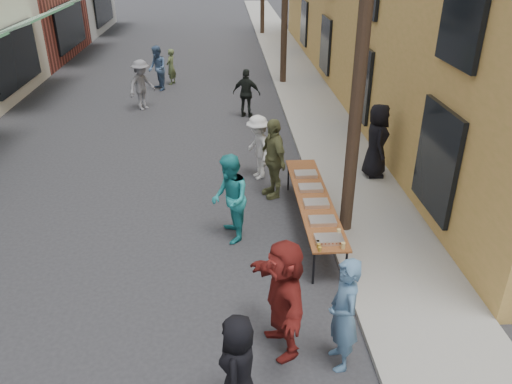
{
  "coord_description": "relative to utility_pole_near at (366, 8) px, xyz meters",
  "views": [
    {
      "loc": [
        1.85,
        -5.94,
        5.61
      ],
      "look_at": [
        2.37,
        2.42,
        1.3
      ],
      "focal_mm": 35.0,
      "sensor_mm": 36.0,
      "label": 1
    }
  ],
  "objects": [
    {
      "name": "ground",
      "position": [
        -4.3,
        -3.0,
        -4.5
      ],
      "size": [
        120.0,
        120.0,
        0.0
      ],
      "primitive_type": "plane",
      "color": "#28282B",
      "rests_on": "ground"
    },
    {
      "name": "sidewalk",
      "position": [
        0.7,
        12.0,
        -4.45
      ],
      "size": [
        2.2,
        60.0,
        0.1
      ],
      "primitive_type": "cube",
      "color": "gray",
      "rests_on": "ground"
    },
    {
      "name": "utility_pole_near",
      "position": [
        0.0,
        0.0,
        0.0
      ],
      "size": [
        0.26,
        0.26,
        9.0
      ],
      "primitive_type": "cylinder",
      "color": "#2D2116",
      "rests_on": "ground"
    },
    {
      "name": "serving_table",
      "position": [
        -0.68,
        0.14,
        -3.79
      ],
      "size": [
        0.7,
        4.0,
        0.75
      ],
      "color": "brown",
      "rests_on": "ground"
    },
    {
      "name": "catering_tray_sausage",
      "position": [
        -0.68,
        -1.51,
        -3.71
      ],
      "size": [
        0.5,
        0.33,
        0.08
      ],
      "primitive_type": "cube",
      "color": "maroon",
      "rests_on": "serving_table"
    },
    {
      "name": "catering_tray_foil_b",
      "position": [
        -0.68,
        -0.86,
        -3.71
      ],
      "size": [
        0.5,
        0.33,
        0.08
      ],
      "primitive_type": "cube",
      "color": "#B2B2B7",
      "rests_on": "serving_table"
    },
    {
      "name": "catering_tray_buns",
      "position": [
        -0.68,
        -0.16,
        -3.71
      ],
      "size": [
        0.5,
        0.33,
        0.08
      ],
      "primitive_type": "cube",
      "color": "tan",
      "rests_on": "serving_table"
    },
    {
      "name": "catering_tray_foil_d",
      "position": [
        -0.68,
        0.54,
        -3.71
      ],
      "size": [
        0.5,
        0.33,
        0.08
      ],
      "primitive_type": "cube",
      "color": "#B2B2B7",
      "rests_on": "serving_table"
    },
    {
      "name": "catering_tray_buns_end",
      "position": [
        -0.68,
        1.24,
        -3.71
      ],
      "size": [
        0.5,
        0.33,
        0.08
      ],
      "primitive_type": "cube",
      "color": "tan",
      "rests_on": "serving_table"
    },
    {
      "name": "condiment_jar_a",
      "position": [
        -0.9,
        -1.81,
        -3.71
      ],
      "size": [
        0.07,
        0.07,
        0.08
      ],
      "primitive_type": "cylinder",
      "color": "#A57F26",
      "rests_on": "serving_table"
    },
    {
      "name": "condiment_jar_b",
      "position": [
        -0.9,
        -1.71,
        -3.71
      ],
      "size": [
        0.07,
        0.07,
        0.08
      ],
      "primitive_type": "cylinder",
      "color": "#A57F26",
      "rests_on": "serving_table"
    },
    {
      "name": "condiment_jar_c",
      "position": [
        -0.9,
        -1.61,
        -3.71
      ],
      "size": [
        0.07,
        0.07,
        0.08
      ],
      "primitive_type": "cylinder",
      "color": "#A57F26",
      "rests_on": "serving_table"
    },
    {
      "name": "cup_stack",
      "position": [
        -0.48,
        -1.76,
        -3.69
      ],
      "size": [
        0.08,
        0.08,
        0.12
      ],
      "primitive_type": "cylinder",
      "color": "tan",
      "rests_on": "serving_table"
    },
    {
      "name": "guest_front_a",
      "position": [
        -2.39,
        -4.37,
        -3.72
      ],
      "size": [
        0.66,
        0.86,
        1.55
      ],
      "primitive_type": "imported",
      "rotation": [
        0.0,
        0.0,
        -1.82
      ],
      "color": "black",
      "rests_on": "ground"
    },
    {
      "name": "guest_front_b",
      "position": [
        -0.9,
        -3.62,
        -3.6
      ],
      "size": [
        0.48,
        0.69,
        1.8
      ],
      "primitive_type": "imported",
      "rotation": [
        0.0,
        0.0,
        -1.49
      ],
      "color": "#4A6F90",
      "rests_on": "ground"
    },
    {
      "name": "guest_front_c",
      "position": [
        -2.43,
        -0.13,
        -3.57
      ],
      "size": [
        0.81,
        0.98,
        1.86
      ],
      "primitive_type": "imported",
      "rotation": [
        0.0,
        0.0,
        -1.44
      ],
      "color": "teal",
      "rests_on": "ground"
    },
    {
      "name": "guest_front_d",
      "position": [
        -1.67,
        2.8,
        -3.66
      ],
      "size": [
        0.91,
        1.22,
        1.67
      ],
      "primitive_type": "imported",
      "rotation": [
        0.0,
        0.0,
        -1.27
      ],
      "color": "silver",
      "rests_on": "ground"
    },
    {
      "name": "guest_front_e",
      "position": [
        -1.38,
        1.77,
        -3.53
      ],
      "size": [
        0.81,
        1.23,
        1.94
      ],
      "primitive_type": "imported",
      "rotation": [
        0.0,
        0.0,
        -1.24
      ],
      "color": "brown",
      "rests_on": "ground"
    },
    {
      "name": "guest_queue_back",
      "position": [
        -1.7,
        -3.25,
        -3.56
      ],
      "size": [
        0.93,
        1.83,
        1.88
      ],
      "primitive_type": "imported",
      "rotation": [
        0.0,
        0.0,
        -1.35
      ],
      "color": "maroon",
      "rests_on": "ground"
    },
    {
      "name": "server",
      "position": [
        1.3,
        2.55,
        -3.46
      ],
      "size": [
        0.71,
        0.99,
        1.89
      ],
      "primitive_type": "imported",
      "rotation": [
        0.0,
        0.0,
        1.45
      ],
      "color": "black",
      "rests_on": "sidewalk"
    },
    {
      "name": "passerby_left",
      "position": [
        -5.43,
        8.81,
        -3.61
      ],
      "size": [
        1.23,
        1.31,
        1.78
      ],
      "primitive_type": "imported",
      "rotation": [
        0.0,
        0.0,
        0.9
      ],
      "color": "slate",
      "rests_on": "ground"
    },
    {
      "name": "passerby_mid",
      "position": [
        -1.74,
        7.73,
        -3.67
      ],
      "size": [
        1.05,
        0.68,
        1.66
      ],
      "primitive_type": "imported",
      "rotation": [
        0.0,
        0.0,
        2.84
      ],
      "color": "black",
      "rests_on": "ground"
    },
    {
      "name": "passerby_right",
      "position": [
        -4.71,
        12.23,
        -3.77
      ],
      "size": [
        0.51,
        0.62,
        1.46
      ],
      "primitive_type": "imported",
      "rotation": [
        0.0,
        0.0,
        4.36
      ],
      "color": "#536138",
      "rests_on": "ground"
    },
    {
      "name": "passerby_far",
      "position": [
        -5.16,
        11.35,
        -3.62
      ],
      "size": [
        0.96,
        1.06,
        1.76
      ],
      "primitive_type": "imported",
      "rotation": [
        0.0,
        0.0,
        5.14
      ],
      "color": "#48648B",
      "rests_on": "ground"
    }
  ]
}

